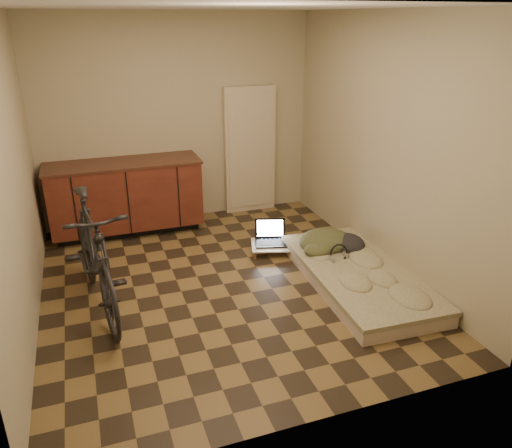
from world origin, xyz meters
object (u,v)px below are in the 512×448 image
object	(u,v)px
laptop	(271,238)
bicycle	(94,250)
futon	(358,276)
lap_desk	(277,245)

from	to	relation	value
laptop	bicycle	bearing A→B (deg)	-145.97
laptop	futon	bearing A→B (deg)	-45.96
bicycle	laptop	distance (m)	2.10
bicycle	laptop	xyz separation A→B (m)	(1.95, 0.63, -0.45)
futon	lap_desk	xyz separation A→B (m)	(-0.50, 0.95, 0.00)
futon	laptop	size ratio (longest dim) A/B	4.72
futon	laptop	world-z (taller)	laptop
bicycle	lap_desk	distance (m)	2.14
bicycle	laptop	bearing A→B (deg)	10.87
futon	bicycle	bearing A→B (deg)	173.29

